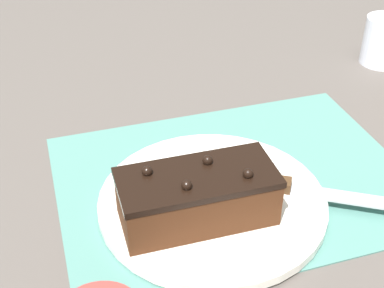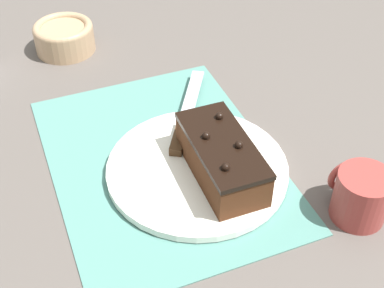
% 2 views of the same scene
% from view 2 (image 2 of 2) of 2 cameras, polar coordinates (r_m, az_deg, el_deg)
% --- Properties ---
extents(ground_plane, '(3.00, 3.00, 0.00)m').
position_cam_2_polar(ground_plane, '(0.85, -3.25, -1.86)').
color(ground_plane, '#544C47').
extents(placemat_woven, '(0.46, 0.34, 0.00)m').
position_cam_2_polar(placemat_woven, '(0.85, -3.25, -1.77)').
color(placemat_woven, slate).
rests_on(placemat_woven, ground_plane).
extents(cake_plate, '(0.28, 0.28, 0.01)m').
position_cam_2_polar(cake_plate, '(0.83, 0.57, -2.65)').
color(cake_plate, white).
rests_on(cake_plate, placemat_woven).
extents(chocolate_cake, '(0.18, 0.08, 0.07)m').
position_cam_2_polar(chocolate_cake, '(0.79, 3.16, -1.49)').
color(chocolate_cake, '#472614').
rests_on(chocolate_cake, cake_plate).
extents(serving_knife, '(0.22, 0.14, 0.01)m').
position_cam_2_polar(serving_knife, '(0.89, -0.88, 2.26)').
color(serving_knife, '#472D19').
rests_on(serving_knife, cake_plate).
extents(small_bowl, '(0.12, 0.12, 0.06)m').
position_cam_2_polar(small_bowl, '(1.14, -13.48, 11.10)').
color(small_bowl, tan).
rests_on(small_bowl, ground_plane).
extents(coffee_mug, '(0.09, 0.08, 0.08)m').
position_cam_2_polar(coffee_mug, '(0.78, 17.52, -5.23)').
color(coffee_mug, '#993833').
rests_on(coffee_mug, ground_plane).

